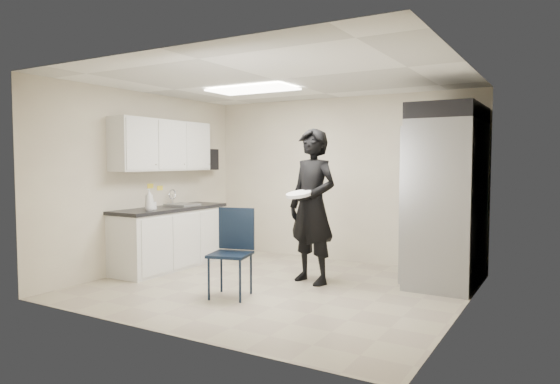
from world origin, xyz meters
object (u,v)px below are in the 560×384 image
Objects in this scene: commercial_fridge at (447,203)px; folding_chair at (230,255)px; lower_counter at (170,239)px; man_tuxedo at (312,206)px.

folding_chair is (-2.03, -1.96, -0.55)m from commercial_fridge.
commercial_fridge is (3.78, 1.07, 0.62)m from lower_counter.
commercial_fridge is at bearing 45.10° from man_tuxedo.
folding_chair is 1.33m from man_tuxedo.
lower_counter is 1.96m from folding_chair.
commercial_fridge reaches higher than man_tuxedo.
man_tuxedo is at bearing -151.15° from commercial_fridge.
folding_chair is 0.50× the size of man_tuxedo.
commercial_fridge is 1.04× the size of man_tuxedo.
commercial_fridge is at bearing 15.88° from lower_counter.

